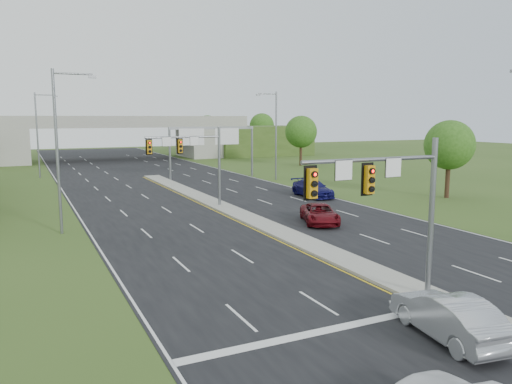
{
  "coord_description": "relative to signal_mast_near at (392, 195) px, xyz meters",
  "views": [
    {
      "loc": [
        -15.81,
        -15.7,
        7.84
      ],
      "look_at": [
        -1.92,
        13.46,
        3.0
      ],
      "focal_mm": 35.0,
      "sensor_mm": 36.0,
      "label": 1
    }
  ],
  "objects": [
    {
      "name": "signal_mast_far",
      "position": [
        0.0,
        25.0,
        0.0
      ],
      "size": [
        6.62,
        0.6,
        7.0
      ],
      "color": "slate",
      "rests_on": "ground"
    },
    {
      "name": "car_silver",
      "position": [
        -0.08,
        -3.31,
        -3.89
      ],
      "size": [
        2.42,
        5.17,
        1.64
      ],
      "primitive_type": "imported",
      "rotation": [
        0.0,
        0.0,
        3.0
      ],
      "color": "#AAACB2",
      "rests_on": "road"
    },
    {
      "name": "median",
      "position": [
        2.26,
        23.07,
        -4.63
      ],
      "size": [
        2.0,
        54.0,
        0.16
      ],
      "primitive_type": "cube",
      "color": "gray",
      "rests_on": "road"
    },
    {
      "name": "sign_gantry",
      "position": [
        8.95,
        44.99,
        0.51
      ],
      "size": [
        11.58,
        0.44,
        6.67
      ],
      "color": "slate",
      "rests_on": "ground"
    },
    {
      "name": "tree_back_d",
      "position": [
        40.26,
        94.07,
        1.11
      ],
      "size": [
        6.0,
        6.0,
        8.85
      ],
      "color": "#382316",
      "rests_on": "ground"
    },
    {
      "name": "car_far_a",
      "position": [
        6.45,
        15.29,
        -3.99
      ],
      "size": [
        4.11,
        5.63,
        1.42
      ],
      "primitive_type": "imported",
      "rotation": [
        0.0,
        0.0,
        -0.38
      ],
      "color": "#5A0910",
      "rests_on": "road"
    },
    {
      "name": "lightpole_l_mid",
      "position": [
        -11.03,
        20.07,
        1.38
      ],
      "size": [
        2.85,
        0.25,
        11.0
      ],
      "color": "slate",
      "rests_on": "ground"
    },
    {
      "name": "road",
      "position": [
        2.26,
        35.07,
        -4.72
      ],
      "size": [
        24.0,
        160.0,
        0.02
      ],
      "primitive_type": "cube",
      "color": "black",
      "rests_on": "ground"
    },
    {
      "name": "overpass",
      "position": [
        2.26,
        80.07,
        -1.17
      ],
      "size": [
        80.0,
        14.0,
        8.1
      ],
      "color": "gray",
      "rests_on": "ground"
    },
    {
      "name": "tree_r_near",
      "position": [
        24.26,
        20.07,
        0.45
      ],
      "size": [
        4.8,
        4.8,
        7.6
      ],
      "color": "#382316",
      "rests_on": "ground"
    },
    {
      "name": "median_nose",
      "position": [
        2.26,
        -3.93,
        -4.63
      ],
      "size": [
        2.0,
        2.0,
        0.16
      ],
      "primitive_type": "cone",
      "color": "gray",
      "rests_on": "road"
    },
    {
      "name": "lane_markings",
      "position": [
        1.66,
        28.99,
        -4.7
      ],
      "size": [
        23.72,
        160.0,
        0.01
      ],
      "color": "gold",
      "rests_on": "road"
    },
    {
      "name": "lightpole_r_far",
      "position": [
        15.56,
        40.07,
        1.38
      ],
      "size": [
        2.85,
        0.25,
        11.0
      ],
      "color": "slate",
      "rests_on": "ground"
    },
    {
      "name": "signal_mast_near",
      "position": [
        0.0,
        0.0,
        0.0
      ],
      "size": [
        6.62,
        0.6,
        7.0
      ],
      "color": "slate",
      "rests_on": "ground"
    },
    {
      "name": "tree_r_mid",
      "position": [
        28.26,
        55.07,
        0.78
      ],
      "size": [
        5.2,
        5.2,
        8.12
      ],
      "color": "#382316",
      "rests_on": "ground"
    },
    {
      "name": "lightpole_l_far",
      "position": [
        -11.03,
        55.07,
        1.38
      ],
      "size": [
        2.85,
        0.25,
        11.0
      ],
      "color": "slate",
      "rests_on": "ground"
    },
    {
      "name": "ground",
      "position": [
        2.26,
        0.07,
        -4.73
      ],
      "size": [
        240.0,
        240.0,
        0.0
      ],
      "primitive_type": "plane",
      "color": "#354E1C",
      "rests_on": "ground"
    },
    {
      "name": "car_far_b",
      "position": [
        12.61,
        26.22,
        -3.88
      ],
      "size": [
        2.5,
        5.77,
        1.65
      ],
      "primitive_type": "imported",
      "rotation": [
        0.0,
        0.0,
        -0.03
      ],
      "color": "#0C0C48",
      "rests_on": "road"
    },
    {
      "name": "tree_back_c",
      "position": [
        26.26,
        94.07,
        0.78
      ],
      "size": [
        5.6,
        5.6,
        8.32
      ],
      "color": "#382316",
      "rests_on": "ground"
    }
  ]
}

